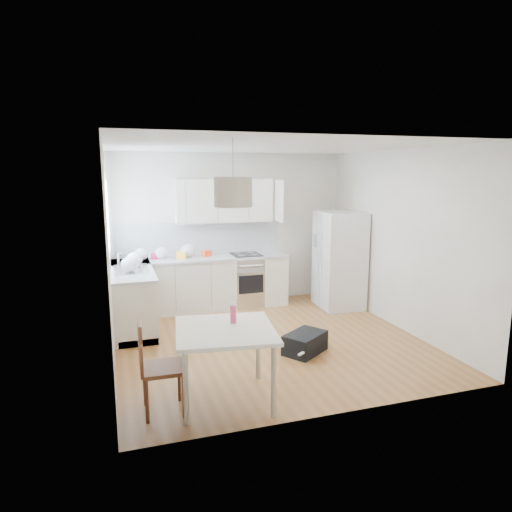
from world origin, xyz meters
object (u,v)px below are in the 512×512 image
(refrigerator, at_px, (340,260))
(gym_bag, at_px, (305,343))
(dining_table, at_px, (225,337))
(dining_chair, at_px, (163,366))

(refrigerator, xyz_separation_m, gym_bag, (-1.44, -1.78, -0.71))
(dining_table, relative_size, dining_chair, 1.15)
(refrigerator, relative_size, dining_chair, 1.73)
(gym_bag, bearing_deg, refrigerator, 16.09)
(refrigerator, distance_m, dining_chair, 4.38)
(refrigerator, relative_size, gym_bag, 2.91)
(dining_chair, bearing_deg, dining_table, 5.30)
(gym_bag, bearing_deg, dining_chair, 171.31)
(dining_table, xyz_separation_m, dining_chair, (-0.65, -0.05, -0.21))
(dining_table, bearing_deg, dining_chair, -168.27)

